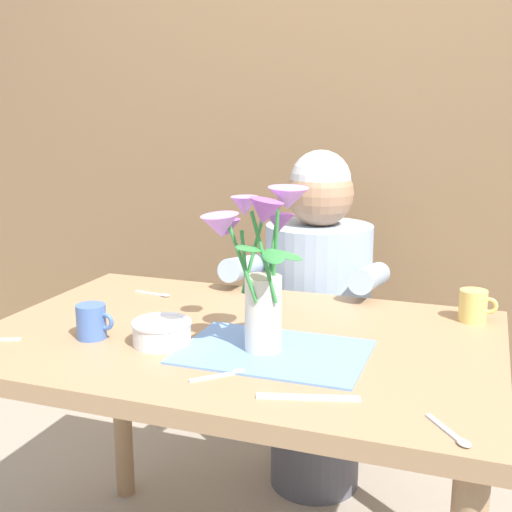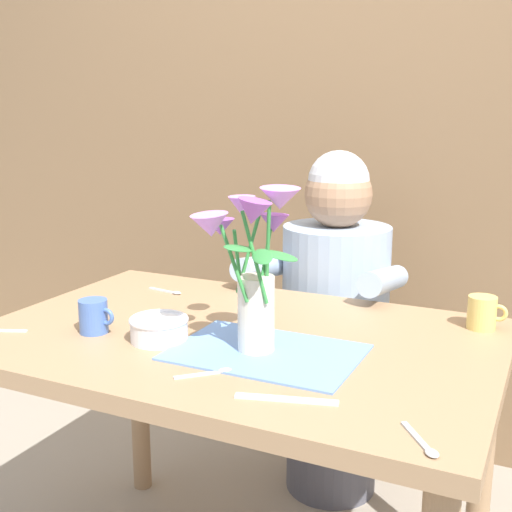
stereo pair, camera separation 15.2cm
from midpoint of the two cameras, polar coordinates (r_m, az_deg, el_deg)
name	(u,v)px [view 2 (the right image)]	position (r m, az deg, el deg)	size (l,w,h in m)	color
wood_panel_backdrop	(369,111)	(2.44, 11.67, 12.36)	(4.00, 0.10, 2.50)	brown
dining_table	(236,372)	(1.57, 1.08, -10.19)	(1.20, 0.80, 0.74)	#9E7A56
seated_person	(334,329)	(2.13, 8.93, -6.40)	(0.45, 0.47, 1.14)	#4C4C56
striped_placemat	(266,352)	(1.42, 3.98, -8.49)	(0.40, 0.28, 0.01)	#6B93D1
flower_vase	(252,260)	(1.36, 2.85, -0.36)	(0.23, 0.26, 0.36)	silver
ceramic_bowl	(159,328)	(1.49, -5.62, -6.35)	(0.14, 0.14, 0.06)	white
dinner_knife	(286,399)	(1.21, 6.37, -12.47)	(0.19, 0.02, 0.01)	silver
tea_cup	(483,313)	(1.68, 21.77, -4.67)	(0.09, 0.07, 0.08)	#E5C666
ceramic_mug	(94,316)	(1.56, -11.35, -5.25)	(0.09, 0.07, 0.08)	#476BB7
spoon_1	(213,372)	(1.31, -0.48, -10.24)	(0.10, 0.09, 0.01)	silver
spoon_2	(170,292)	(1.88, -5.28, -3.17)	(0.12, 0.03, 0.01)	silver
spoon_3	(424,445)	(1.11, 18.57, -15.57)	(0.08, 0.10, 0.01)	silver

